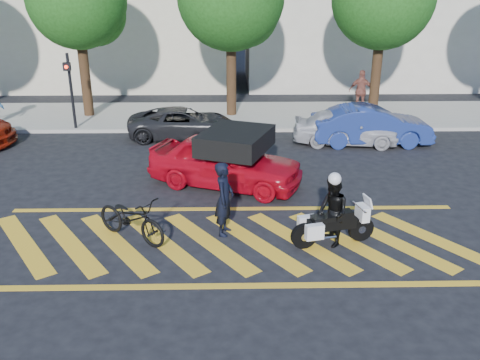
{
  "coord_description": "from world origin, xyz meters",
  "views": [
    {
      "loc": [
        -0.05,
        -10.81,
        5.83
      ],
      "look_at": [
        0.19,
        1.4,
        1.05
      ],
      "focal_mm": 38.0,
      "sensor_mm": 36.0,
      "label": 1
    }
  ],
  "objects_px": {
    "parked_mid_left": "(183,123)",
    "parked_mid_right": "(346,127)",
    "bicycle": "(131,218)",
    "red_convertible": "(226,161)",
    "police_motorcycle": "(332,225)",
    "officer_bike": "(224,199)",
    "parked_right": "(371,125)",
    "officer_moto": "(332,212)"
  },
  "relations": [
    {
      "from": "officer_moto",
      "to": "bicycle",
      "type": "bearing_deg",
      "value": -108.15
    },
    {
      "from": "bicycle",
      "to": "officer_moto",
      "type": "height_order",
      "value": "officer_moto"
    },
    {
      "from": "officer_bike",
      "to": "parked_right",
      "type": "relative_size",
      "value": 0.42
    },
    {
      "from": "parked_mid_left",
      "to": "parked_mid_right",
      "type": "height_order",
      "value": "parked_mid_right"
    },
    {
      "from": "officer_bike",
      "to": "red_convertible",
      "type": "relative_size",
      "value": 0.4
    },
    {
      "from": "bicycle",
      "to": "parked_right",
      "type": "xyz_separation_m",
      "value": [
        7.74,
        7.6,
        0.18
      ]
    },
    {
      "from": "officer_bike",
      "to": "parked_right",
      "type": "xyz_separation_m",
      "value": [
        5.51,
        7.34,
        -0.19
      ]
    },
    {
      "from": "parked_mid_left",
      "to": "officer_moto",
      "type": "bearing_deg",
      "value": -158.44
    },
    {
      "from": "bicycle",
      "to": "police_motorcycle",
      "type": "height_order",
      "value": "bicycle"
    },
    {
      "from": "officer_bike",
      "to": "parked_right",
      "type": "height_order",
      "value": "officer_bike"
    },
    {
      "from": "officer_moto",
      "to": "parked_mid_right",
      "type": "distance_m",
      "value": 8.2
    },
    {
      "from": "bicycle",
      "to": "red_convertible",
      "type": "bearing_deg",
      "value": 2.38
    },
    {
      "from": "officer_moto",
      "to": "red_convertible",
      "type": "bearing_deg",
      "value": -160.34
    },
    {
      "from": "officer_bike",
      "to": "police_motorcycle",
      "type": "relative_size",
      "value": 0.91
    },
    {
      "from": "bicycle",
      "to": "officer_moto",
      "type": "xyz_separation_m",
      "value": [
        4.75,
        -0.35,
        0.28
      ]
    },
    {
      "from": "officer_bike",
      "to": "parked_mid_right",
      "type": "distance_m",
      "value": 8.63
    },
    {
      "from": "parked_mid_right",
      "to": "parked_mid_left",
      "type": "bearing_deg",
      "value": 87.59
    },
    {
      "from": "officer_moto",
      "to": "parked_right",
      "type": "height_order",
      "value": "officer_moto"
    },
    {
      "from": "officer_moto",
      "to": "parked_right",
      "type": "distance_m",
      "value": 8.49
    },
    {
      "from": "police_motorcycle",
      "to": "parked_mid_right",
      "type": "relative_size",
      "value": 0.52
    },
    {
      "from": "bicycle",
      "to": "officer_bike",
      "type": "bearing_deg",
      "value": -47.82
    },
    {
      "from": "red_convertible",
      "to": "police_motorcycle",
      "type": "bearing_deg",
      "value": -124.82
    },
    {
      "from": "officer_bike",
      "to": "parked_mid_right",
      "type": "xyz_separation_m",
      "value": [
        4.55,
        7.34,
        -0.26
      ]
    },
    {
      "from": "parked_mid_right",
      "to": "parked_right",
      "type": "height_order",
      "value": "parked_right"
    },
    {
      "from": "parked_mid_left",
      "to": "parked_right",
      "type": "distance_m",
      "value": 7.32
    },
    {
      "from": "parked_mid_left",
      "to": "parked_mid_right",
      "type": "bearing_deg",
      "value": -103.01
    },
    {
      "from": "parked_mid_left",
      "to": "parked_right",
      "type": "xyz_separation_m",
      "value": [
        7.24,
        -1.02,
        0.14
      ]
    },
    {
      "from": "officer_bike",
      "to": "parked_right",
      "type": "bearing_deg",
      "value": -24.01
    },
    {
      "from": "police_motorcycle",
      "to": "red_convertible",
      "type": "relative_size",
      "value": 0.44
    },
    {
      "from": "officer_bike",
      "to": "parked_right",
      "type": "distance_m",
      "value": 9.18
    },
    {
      "from": "officer_bike",
      "to": "bicycle",
      "type": "height_order",
      "value": "officer_bike"
    },
    {
      "from": "bicycle",
      "to": "police_motorcycle",
      "type": "distance_m",
      "value": 4.78
    },
    {
      "from": "parked_mid_left",
      "to": "parked_right",
      "type": "relative_size",
      "value": 0.96
    },
    {
      "from": "officer_moto",
      "to": "red_convertible",
      "type": "xyz_separation_m",
      "value": [
        -2.51,
        3.77,
        -0.04
      ]
    },
    {
      "from": "police_motorcycle",
      "to": "parked_mid_left",
      "type": "bearing_deg",
      "value": 101.46
    },
    {
      "from": "officer_moto",
      "to": "officer_bike",
      "type": "bearing_deg",
      "value": -117.54
    },
    {
      "from": "bicycle",
      "to": "red_convertible",
      "type": "height_order",
      "value": "red_convertible"
    },
    {
      "from": "officer_moto",
      "to": "parked_mid_left",
      "type": "height_order",
      "value": "officer_moto"
    },
    {
      "from": "parked_right",
      "to": "bicycle",
      "type": "bearing_deg",
      "value": 135.01
    },
    {
      "from": "parked_right",
      "to": "police_motorcycle",
      "type": "bearing_deg",
      "value": 160.01
    },
    {
      "from": "police_motorcycle",
      "to": "parked_mid_right",
      "type": "distance_m",
      "value": 8.2
    },
    {
      "from": "officer_bike",
      "to": "red_convertible",
      "type": "height_order",
      "value": "officer_bike"
    }
  ]
}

